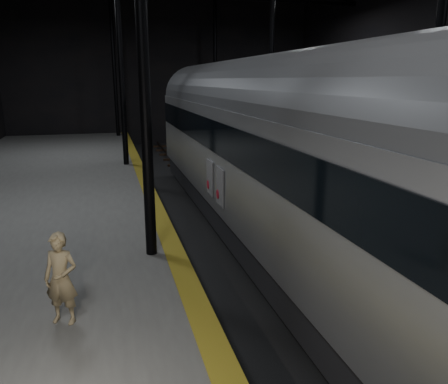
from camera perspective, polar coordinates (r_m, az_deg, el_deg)
name	(u,v)px	position (r m, az deg, el deg)	size (l,w,h in m)	color
ground	(248,227)	(15.67, 3.15, -4.59)	(44.00, 44.00, 0.00)	black
platform_left	(19,232)	(15.06, -25.17, -4.79)	(9.00, 43.80, 1.00)	#51514E
platform_right	(427,199)	(19.17, 25.00, -0.84)	(9.00, 43.80, 1.00)	#51514E
tactile_strip	(156,207)	(14.71, -8.91, -1.91)	(0.50, 43.80, 0.01)	olive
track	(248,225)	(15.65, 3.15, -4.35)	(2.40, 43.00, 0.24)	#3F3328
train	(259,143)	(13.99, 4.64, 6.45)	(3.18, 21.27, 5.68)	gray
woman	(61,279)	(8.08, -20.51, -10.56)	(0.60, 0.39, 1.63)	#9B875F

